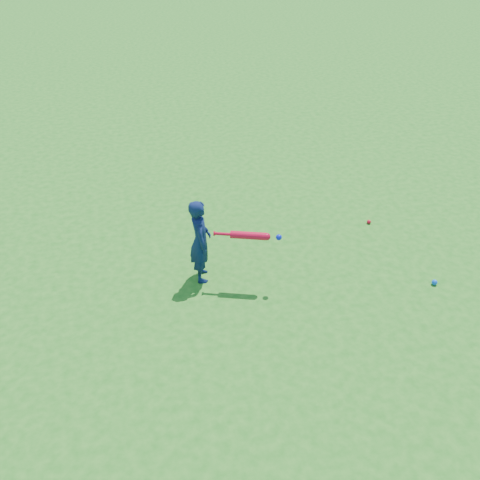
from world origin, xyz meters
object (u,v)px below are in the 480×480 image
at_px(child, 200,241).
at_px(bat_swing, 252,236).
at_px(ground_ball_blue, 435,282).
at_px(ground_ball_red, 369,222).

xyz_separation_m(child, bat_swing, (0.59, -0.26, 0.16)).
bearing_deg(child, ground_ball_blue, -101.31).
distance_m(child, ground_ball_blue, 3.04).
bearing_deg(bat_swing, ground_ball_blue, 5.35).
xyz_separation_m(ground_ball_blue, bat_swing, (-2.28, 0.57, 0.69)).
bearing_deg(ground_ball_blue, bat_swing, 165.99).
xyz_separation_m(child, ground_ball_red, (2.69, 0.74, -0.53)).
distance_m(child, bat_swing, 0.67).
bearing_deg(bat_swing, child, 175.36).
xyz_separation_m(ground_ball_red, ground_ball_blue, (0.19, -1.58, 0.01)).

